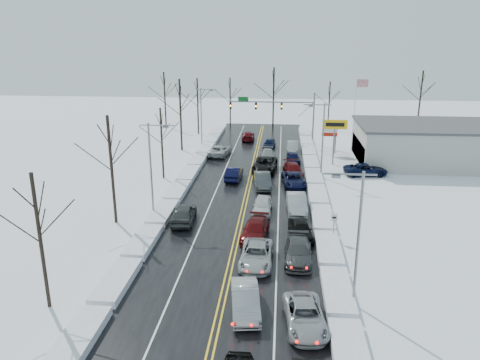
# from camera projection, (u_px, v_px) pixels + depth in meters

# --- Properties ---
(ground) EXTENTS (160.00, 160.00, 0.00)m
(ground) POSITION_uv_depth(u_px,v_px,m) (245.00, 204.00, 48.14)
(ground) COLOR silver
(ground) RESTS_ON ground
(road_surface) EXTENTS (14.00, 84.00, 0.01)m
(road_surface) POSITION_uv_depth(u_px,v_px,m) (246.00, 197.00, 50.04)
(road_surface) COLOR black
(road_surface) RESTS_ON ground
(snow_bank_left) EXTENTS (1.93, 72.00, 0.58)m
(snow_bank_left) POSITION_uv_depth(u_px,v_px,m) (176.00, 195.00, 50.69)
(snow_bank_left) COLOR silver
(snow_bank_left) RESTS_ON ground
(snow_bank_right) EXTENTS (1.93, 72.00, 0.58)m
(snow_bank_right) POSITION_uv_depth(u_px,v_px,m) (318.00, 199.00, 49.39)
(snow_bank_right) COLOR silver
(snow_bank_right) RESTS_ON ground
(traffic_signal_mast) EXTENTS (13.28, 0.39, 8.00)m
(traffic_signal_mast) POSITION_uv_depth(u_px,v_px,m) (281.00, 109.00, 72.77)
(traffic_signal_mast) COLOR slate
(traffic_signal_mast) RESTS_ON ground
(tires_plus_sign) EXTENTS (3.20, 0.34, 6.00)m
(tires_plus_sign) POSITION_uv_depth(u_px,v_px,m) (335.00, 128.00, 60.92)
(tires_plus_sign) COLOR slate
(tires_plus_sign) RESTS_ON ground
(used_vehicles_sign) EXTENTS (2.20, 0.22, 4.65)m
(used_vehicles_sign) POSITION_uv_depth(u_px,v_px,m) (330.00, 131.00, 67.13)
(used_vehicles_sign) COLOR slate
(used_vehicles_sign) RESTS_ON ground
(speed_limit_sign) EXTENTS (0.55, 0.09, 2.35)m
(speed_limit_sign) POSITION_uv_depth(u_px,v_px,m) (334.00, 222.00, 39.35)
(speed_limit_sign) COLOR slate
(speed_limit_sign) RESTS_ON ground
(flagpole) EXTENTS (1.87, 1.20, 10.00)m
(flagpole) POSITION_uv_depth(u_px,v_px,m) (356.00, 105.00, 73.54)
(flagpole) COLOR silver
(flagpole) RESTS_ON ground
(dealership_building) EXTENTS (20.40, 12.40, 5.30)m
(dealership_building) POSITION_uv_depth(u_px,v_px,m) (434.00, 144.00, 62.38)
(dealership_building) COLOR #A6A6A1
(dealership_building) RESTS_ON ground
(streetlight_se) EXTENTS (3.20, 0.25, 9.00)m
(streetlight_se) POSITION_uv_depth(u_px,v_px,m) (356.00, 229.00, 28.74)
(streetlight_se) COLOR slate
(streetlight_se) RESTS_ON ground
(streetlight_ne) EXTENTS (3.20, 0.25, 9.00)m
(streetlight_ne) POSITION_uv_depth(u_px,v_px,m) (321.00, 134.00, 55.33)
(streetlight_ne) COLOR slate
(streetlight_ne) RESTS_ON ground
(streetlight_sw) EXTENTS (3.20, 0.25, 9.00)m
(streetlight_sw) POSITION_uv_depth(u_px,v_px,m) (153.00, 162.00, 43.45)
(streetlight_sw) COLOR slate
(streetlight_sw) RESTS_ON ground
(streetlight_nw) EXTENTS (3.20, 0.25, 9.00)m
(streetlight_nw) POSITION_uv_depth(u_px,v_px,m) (202.00, 113.00, 70.04)
(streetlight_nw) COLOR slate
(streetlight_nw) RESTS_ON ground
(tree_left_a) EXTENTS (3.60, 3.60, 9.00)m
(tree_left_a) POSITION_uv_depth(u_px,v_px,m) (37.00, 216.00, 28.20)
(tree_left_a) COLOR #2D231C
(tree_left_a) RESTS_ON ground
(tree_left_b) EXTENTS (4.00, 4.00, 10.00)m
(tree_left_b) POSITION_uv_depth(u_px,v_px,m) (110.00, 149.00, 41.32)
(tree_left_b) COLOR #2D231C
(tree_left_b) RESTS_ON ground
(tree_left_c) EXTENTS (3.40, 3.40, 8.50)m
(tree_left_c) POSITION_uv_depth(u_px,v_px,m) (161.00, 130.00, 54.85)
(tree_left_c) COLOR #2D231C
(tree_left_c) RESTS_ON ground
(tree_left_d) EXTENTS (4.20, 4.20, 10.50)m
(tree_left_d) POSITION_uv_depth(u_px,v_px,m) (180.00, 101.00, 67.78)
(tree_left_d) COLOR #2D231C
(tree_left_d) RESTS_ON ground
(tree_left_e) EXTENTS (3.80, 3.80, 9.50)m
(tree_left_e) POSITION_uv_depth(u_px,v_px,m) (198.00, 95.00, 79.35)
(tree_left_e) COLOR #2D231C
(tree_left_e) RESTS_ON ground
(tree_far_a) EXTENTS (4.00, 4.00, 10.00)m
(tree_far_a) POSITION_uv_depth(u_px,v_px,m) (164.00, 89.00, 85.55)
(tree_far_a) COLOR #2D231C
(tree_far_a) RESTS_ON ground
(tree_far_b) EXTENTS (3.60, 3.60, 9.00)m
(tree_far_b) POSITION_uv_depth(u_px,v_px,m) (230.00, 93.00, 85.69)
(tree_far_b) COLOR #2D231C
(tree_far_b) RESTS_ON ground
(tree_far_c) EXTENTS (4.40, 4.40, 11.00)m
(tree_far_c) POSITION_uv_depth(u_px,v_px,m) (274.00, 86.00, 82.68)
(tree_far_c) COLOR #2D231C
(tree_far_c) RESTS_ON ground
(tree_far_d) EXTENTS (3.40, 3.40, 8.50)m
(tree_far_d) POSITION_uv_depth(u_px,v_px,m) (329.00, 96.00, 83.78)
(tree_far_d) COLOR #2D231C
(tree_far_d) RESTS_ON ground
(tree_far_e) EXTENTS (4.20, 4.20, 10.50)m
(tree_far_e) POSITION_uv_depth(u_px,v_px,m) (421.00, 89.00, 82.46)
(tree_far_e) COLOR #2D231C
(tree_far_e) RESTS_ON ground
(queued_car_1) EXTENTS (2.32, 5.03, 1.60)m
(queued_car_1) POSITION_uv_depth(u_px,v_px,m) (245.00, 311.00, 29.55)
(queued_car_1) COLOR #96989E
(queued_car_1) RESTS_ON ground
(queued_car_2) EXTENTS (2.55, 5.33, 1.47)m
(queued_car_2) POSITION_uv_depth(u_px,v_px,m) (256.00, 264.00, 35.66)
(queued_car_2) COLOR #A4A7AC
(queued_car_2) RESTS_ON ground
(queued_car_3) EXTENTS (2.58, 5.24, 1.47)m
(queued_car_3) POSITION_uv_depth(u_px,v_px,m) (255.00, 238.00, 40.17)
(queued_car_3) COLOR #4D0A0C
(queued_car_3) RESTS_ON ground
(queued_car_4) EXTENTS (1.94, 4.48, 1.51)m
(queued_car_4) POSITION_uv_depth(u_px,v_px,m) (262.00, 213.00, 45.73)
(queued_car_4) COLOR silver
(queued_car_4) RESTS_ON ground
(queued_car_5) EXTENTS (2.32, 5.17, 1.65)m
(queued_car_5) POSITION_uv_depth(u_px,v_px,m) (262.00, 187.00, 53.19)
(queued_car_5) COLOR #383B3D
(queued_car_5) RESTS_ON ground
(queued_car_6) EXTENTS (3.32, 6.35, 1.70)m
(queued_car_6) POSITION_uv_depth(u_px,v_px,m) (265.00, 171.00, 59.47)
(queued_car_6) COLOR black
(queued_car_6) RESTS_ON ground
(queued_car_7) EXTENTS (2.09, 4.74, 1.35)m
(queued_car_7) POSITION_uv_depth(u_px,v_px,m) (267.00, 159.00, 64.85)
(queued_car_7) COLOR gray
(queued_car_7) RESTS_ON ground
(queued_car_8) EXTENTS (2.08, 4.23, 1.39)m
(queued_car_8) POSITION_uv_depth(u_px,v_px,m) (269.00, 148.00, 71.25)
(queued_car_8) COLOR black
(queued_car_8) RESTS_ON ground
(queued_car_10) EXTENTS (2.85, 5.27, 1.40)m
(queued_car_10) POSITION_uv_depth(u_px,v_px,m) (304.00, 326.00, 28.05)
(queued_car_10) COLOR #9C9EA3
(queued_car_10) RESTS_ON ground
(queued_car_11) EXTENTS (2.16, 5.18, 1.50)m
(queued_car_11) POSITION_uv_depth(u_px,v_px,m) (298.00, 260.00, 36.14)
(queued_car_11) COLOR #3C3E41
(queued_car_11) RESTS_ON ground
(queued_car_12) EXTENTS (2.39, 4.65, 1.52)m
(queued_car_12) POSITION_uv_depth(u_px,v_px,m) (300.00, 237.00, 40.25)
(queued_car_12) COLOR black
(queued_car_12) RESTS_ON ground
(queued_car_13) EXTENTS (2.05, 5.25, 1.71)m
(queued_car_13) POSITION_uv_depth(u_px,v_px,m) (296.00, 211.00, 46.07)
(queued_car_13) COLOR #A4A6AC
(queued_car_13) RESTS_ON ground
(queued_car_14) EXTENTS (3.04, 5.50, 1.46)m
(queued_car_14) POSITION_uv_depth(u_px,v_px,m) (293.00, 186.00, 53.73)
(queued_car_14) COLOR black
(queued_car_14) RESTS_ON ground
(queued_car_15) EXTENTS (2.78, 5.41, 1.50)m
(queued_car_15) POSITION_uv_depth(u_px,v_px,m) (293.00, 176.00, 57.44)
(queued_car_15) COLOR #4A090B
(queued_car_15) RESTS_ON ground
(queued_car_16) EXTENTS (2.04, 4.10, 1.34)m
(queued_car_16) POSITION_uv_depth(u_px,v_px,m) (293.00, 163.00, 63.30)
(queued_car_16) COLOR black
(queued_car_16) RESTS_ON ground
(queued_car_17) EXTENTS (1.80, 4.70, 1.53)m
(queued_car_17) POSITION_uv_depth(u_px,v_px,m) (292.00, 152.00, 69.01)
(queued_car_17) COLOR #95979C
(queued_car_17) RESTS_ON ground
(oncoming_car_0) EXTENTS (1.90, 4.78, 1.55)m
(oncoming_car_0) POSITION_uv_depth(u_px,v_px,m) (234.00, 180.00, 55.98)
(oncoming_car_0) COLOR black
(oncoming_car_0) RESTS_ON ground
(oncoming_car_1) EXTENTS (3.20, 5.74, 1.52)m
(oncoming_car_1) POSITION_uv_depth(u_px,v_px,m) (220.00, 155.00, 66.99)
(oncoming_car_1) COLOR #BBBCBE
(oncoming_car_1) RESTS_ON ground
(oncoming_car_2) EXTENTS (2.17, 4.99, 1.43)m
(oncoming_car_2) POSITION_uv_depth(u_px,v_px,m) (248.00, 140.00, 76.43)
(oncoming_car_2) COLOR #4F0A0F
(oncoming_car_2) RESTS_ON ground
(oncoming_car_3) EXTENTS (2.33, 5.17, 1.72)m
(oncoming_car_3) POSITION_uv_depth(u_px,v_px,m) (184.00, 222.00, 43.47)
(oncoming_car_3) COLOR #393C3E
(oncoming_car_3) RESTS_ON ground
(parked_car_0) EXTENTS (5.59, 3.12, 1.48)m
(parked_car_0) POSITION_uv_depth(u_px,v_px,m) (365.00, 175.00, 57.66)
(parked_car_0) COLOR black
(parked_car_0) RESTS_ON ground
(parked_car_1) EXTENTS (2.35, 5.62, 1.62)m
(parked_car_1) POSITION_uv_depth(u_px,v_px,m) (382.00, 165.00, 62.08)
(parked_car_1) COLOR #3C3E40
(parked_car_1) RESTS_ON ground
(parked_car_2) EXTENTS (1.86, 4.37, 1.47)m
(parked_car_2) POSITION_uv_depth(u_px,v_px,m) (358.00, 152.00, 68.78)
(parked_car_2) COLOR black
(parked_car_2) RESTS_ON ground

